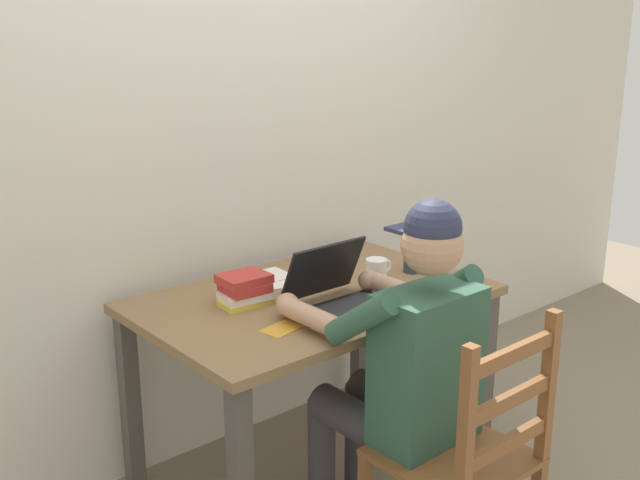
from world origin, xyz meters
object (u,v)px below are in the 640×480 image
Objects in this scene: seated_person at (402,361)px; coffee_mug_white at (377,270)px; coffee_mug_dark at (413,261)px; book_stack_main at (245,289)px; computer_mouse at (412,290)px; wooden_chair at (467,459)px; laptop at (341,294)px; landscape_photo_print at (281,329)px; desk at (313,320)px.

coffee_mug_white is (0.31, 0.44, 0.13)m from seated_person.
coffee_mug_dark is 0.73m from book_stack_main.
book_stack_main is at bearing 149.15° from computer_mouse.
laptop is (0.02, 0.60, 0.36)m from wooden_chair.
coffee_mug_white is at bearing 3.15° from landscape_photo_print.
wooden_chair is at bearing -91.46° from laptop.
wooden_chair reaches higher than coffee_mug_dark.
seated_person is 12.25× the size of computer_mouse.
coffee_mug_white is 0.55m from book_stack_main.
seated_person is 1.33× the size of wooden_chair.
book_stack_main is 0.27m from landscape_photo_print.
coffee_mug_dark is at bearing 42.31° from computer_mouse.
seated_person is at bearing -93.37° from desk.
coffee_mug_white is at bearing -9.08° from desk.
seated_person reaches higher than landscape_photo_print.
coffee_mug_white is (0.30, 0.12, -0.01)m from laptop.
coffee_mug_white reaches higher than computer_mouse.
laptop is at bearing -6.92° from landscape_photo_print.
laptop is 0.28m from landscape_photo_print.
seated_person is at bearing -92.76° from laptop.
coffee_mug_dark is at bearing 54.54° from wooden_chair.
seated_person is 6.43× the size of book_stack_main.
laptop is (0.02, 0.32, 0.14)m from seated_person.
seated_person is 0.41m from landscape_photo_print.
coffee_mug_white is (0.28, -0.05, 0.15)m from desk.
landscape_photo_print is at bearing -99.10° from book_stack_main.
wooden_chair is 4.83× the size of book_stack_main.
book_stack_main is at bearing 133.70° from laptop.
laptop is at bearing -94.50° from desk.
seated_person is 0.36m from wooden_chair.
book_stack_main is at bearing 70.22° from landscape_photo_print.
desk is 1.03× the size of seated_person.
seated_person is 3.71× the size of laptop.
wooden_chair is at bearing -113.50° from coffee_mug_white.
laptop reaches higher than computer_mouse.
desk is at bearing 22.04° from landscape_photo_print.
desk is at bearing 86.63° from seated_person.
coffee_mug_white is at bearing 66.50° from wooden_chair.
seated_person is 10.05× the size of coffee_mug_white.
desk is 0.31m from book_stack_main.
seated_person is 0.34m from laptop.
desk is at bearing -17.33° from book_stack_main.
computer_mouse is at bearing -40.44° from desk.
desk is 3.83× the size of laptop.
wooden_chair is at bearing -90.00° from seated_person.
wooden_chair is at bearing -92.14° from desk.
book_stack_main is (-0.24, 0.25, 0.00)m from laptop.
laptop is at bearing 166.78° from computer_mouse.
laptop is 0.50m from coffee_mug_dark.
book_stack_main is 1.47× the size of landscape_photo_print.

